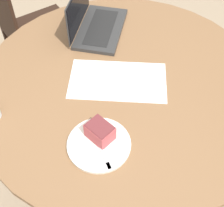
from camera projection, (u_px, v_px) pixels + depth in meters
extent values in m
plane|color=gray|center=(120.00, 167.00, 1.92)|extent=(12.00, 12.00, 0.00)
cylinder|color=brown|center=(120.00, 167.00, 1.91)|extent=(0.52, 0.52, 0.02)
cylinder|color=brown|center=(121.00, 132.00, 1.62)|extent=(0.11, 0.11, 0.73)
cylinder|color=brown|center=(123.00, 83.00, 1.33)|extent=(1.23, 1.23, 0.03)
cube|color=black|center=(42.00, 31.00, 2.03)|extent=(0.56, 0.56, 0.02)
cube|color=black|center=(3.00, 10.00, 1.77)|extent=(0.18, 0.36, 0.45)
cube|color=black|center=(59.00, 34.00, 2.38)|extent=(0.05, 0.05, 0.45)
cube|color=black|center=(85.00, 63.00, 2.18)|extent=(0.05, 0.05, 0.45)
cube|color=black|center=(12.00, 53.00, 2.24)|extent=(0.05, 0.05, 0.45)
cube|color=black|center=(35.00, 86.00, 2.04)|extent=(0.05, 0.05, 0.45)
cube|color=white|center=(118.00, 81.00, 1.31)|extent=(0.44, 0.31, 0.00)
cylinder|color=silver|center=(99.00, 144.00, 1.11)|extent=(0.23, 0.23, 0.01)
cube|color=#B74C51|center=(100.00, 132.00, 1.10)|extent=(0.11, 0.12, 0.06)
cube|color=maroon|center=(100.00, 127.00, 1.07)|extent=(0.11, 0.11, 0.00)
cube|color=silver|center=(101.00, 149.00, 1.09)|extent=(0.05, 0.17, 0.00)
cube|color=silver|center=(109.00, 166.00, 1.04)|extent=(0.03, 0.03, 0.00)
cube|color=#2D2D2D|center=(101.00, 29.00, 1.52)|extent=(0.31, 0.39, 0.02)
cube|color=black|center=(101.00, 27.00, 1.51)|extent=(0.21, 0.31, 0.00)
cube|color=#2D2D2D|center=(78.00, 7.00, 1.45)|extent=(0.12, 0.33, 0.19)
cube|color=black|center=(79.00, 7.00, 1.45)|extent=(0.12, 0.31, 0.18)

